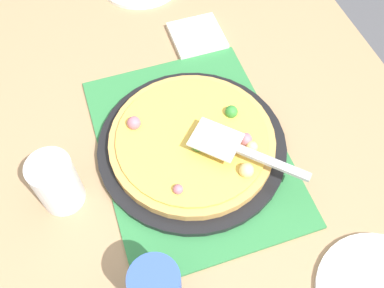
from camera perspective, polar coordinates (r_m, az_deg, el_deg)
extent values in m
plane|color=#4C4C51|center=(1.57, 0.00, -15.22)|extent=(8.00, 8.00, 0.00)
cube|color=#9E7A56|center=(0.90, 0.00, -1.20)|extent=(1.40, 1.00, 0.03)
cube|color=#9E7A56|center=(1.60, -22.98, 6.29)|extent=(0.07, 0.07, 0.72)
cube|color=#9E7A56|center=(1.68, 7.58, 14.18)|extent=(0.07, 0.07, 0.72)
cube|color=#2D753D|center=(0.88, 0.00, -0.59)|extent=(0.48, 0.36, 0.01)
cylinder|color=black|center=(0.87, 0.00, -0.25)|extent=(0.38, 0.38, 0.01)
cylinder|color=tan|center=(0.86, 0.00, 0.36)|extent=(0.33, 0.33, 0.02)
cylinder|color=#EAB747|center=(0.85, 0.00, 0.83)|extent=(0.30, 0.30, 0.01)
sphere|color=#B76675|center=(0.86, -7.67, 2.77)|extent=(0.03, 0.03, 0.03)
sphere|color=#338433|center=(0.83, 0.89, 0.01)|extent=(0.03, 0.03, 0.03)
sphere|color=#338433|center=(0.87, 5.22, 4.27)|extent=(0.03, 0.03, 0.03)
sphere|color=#E5CC7F|center=(0.83, 7.92, -0.37)|extent=(0.02, 0.02, 0.02)
sphere|color=#B76675|center=(0.84, 7.07, 0.62)|extent=(0.03, 0.03, 0.03)
sphere|color=#B76675|center=(0.78, -1.84, -6.00)|extent=(0.02, 0.02, 0.02)
sphere|color=#E5CC7F|center=(0.80, 7.20, -3.46)|extent=(0.03, 0.03, 0.03)
cylinder|color=white|center=(0.81, -17.45, -4.91)|extent=(0.08, 0.08, 0.12)
cube|color=silver|center=(0.81, 3.17, 0.59)|extent=(0.11, 0.11, 0.00)
cube|color=#B2B2B7|center=(0.80, 10.69, -2.48)|extent=(0.11, 0.11, 0.01)
cube|color=white|center=(1.08, 0.68, 14.05)|extent=(0.12, 0.12, 0.02)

